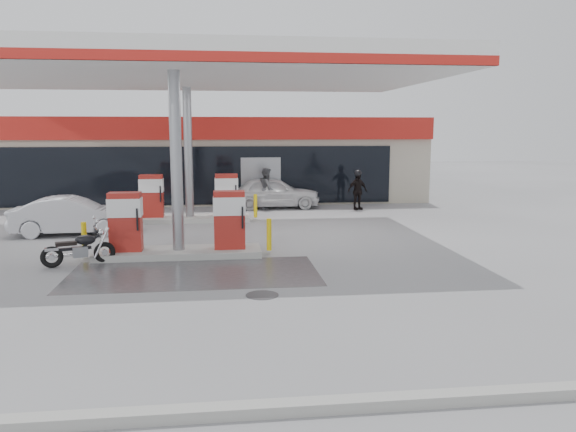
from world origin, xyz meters
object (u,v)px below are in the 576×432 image
Objects in this scene: pump_island_near at (178,230)px; parked_motorcycle at (80,249)px; sedan_white at (274,192)px; parked_car_right at (322,187)px; biker_walking at (357,191)px; hatchback_silver at (72,216)px; parked_car_left at (60,189)px; pump_island_far at (190,202)px; attendant at (267,189)px.

pump_island_near reaches higher than parked_motorcycle.
sedan_white is 0.90× the size of parked_car_right.
hatchback_silver is at bearing -177.12° from biker_walking.
parked_motorcycle is 13.09m from biker_walking.
sedan_white is 0.90× the size of parked_car_left.
sedan_white is (5.96, 9.98, 0.28)m from parked_motorcycle.
parked_car_right is 3.71m from biker_walking.
parked_car_left is at bearing 75.16° from sedan_white.
biker_walking reaches higher than sedan_white.
pump_island_near and pump_island_far have the same top height.
pump_island_far is 1.33× the size of hatchback_silver.
attendant is 3.93m from biker_walking.
biker_walking reaches higher than parked_car_left.
sedan_white is 10.23m from parked_car_left.
pump_island_near is 9.85m from sedan_white.
parked_motorcycle is 15.24m from parked_car_right.
hatchback_silver is at bearing -158.63° from parked_car_left.
pump_island_near is at bearing -151.02° from biker_walking.
pump_island_near is at bearing -148.23° from parked_car_left.
biker_walking is (3.88, -0.60, -0.09)m from attendant.
pump_island_near is 2.58m from parked_motorcycle.
sedan_white is 0.56m from attendant.
biker_walking reaches higher than hatchback_silver.
sedan_white is 2.24× the size of attendant.
pump_island_far is 1.13× the size of parked_car_right.
parked_motorcycle is at bearing -166.72° from hatchback_silver.
pump_island_near is at bearing 145.46° from parked_car_right.
pump_island_near is at bearing -136.90° from hatchback_silver.
biker_walking is (0.90, -3.59, 0.19)m from parked_car_right.
biker_walking is (7.06, 8.20, 0.11)m from pump_island_near.
attendant is at bearing 40.44° from parked_motorcycle.
pump_island_near is 1.13× the size of parked_car_right.
parked_motorcycle is at bearing -156.90° from biker_walking.
parked_motorcycle is 0.39× the size of parked_car_left.
parked_car_left is at bearing 82.11° from parked_car_right.
biker_walking is at bearing 24.23° from parked_motorcycle.
pump_island_far is at bearing -59.65° from hatchback_silver.
parked_car_right is 2.77× the size of biker_walking.
parked_car_left is (-6.33, 12.00, -0.05)m from pump_island_near.
biker_walking is (9.51, 8.98, 0.40)m from parked_motorcycle.
hatchback_silver is at bearing 128.89° from sedan_white.
hatchback_silver is (-7.21, -5.60, -0.06)m from sedan_white.
parked_car_right is (12.50, -0.21, -0.02)m from parked_car_left.
parked_motorcycle is 13.36m from parked_car_left.
parked_car_right is (8.61, 12.58, 0.21)m from parked_motorcycle.
pump_island_near is 6.00m from pump_island_far.
biker_walking is at bearing 49.25° from pump_island_near.
attendant reaches higher than pump_island_near.
pump_island_near is at bearing -90.00° from pump_island_far.
parked_car_right is at bearing 62.41° from pump_island_near.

